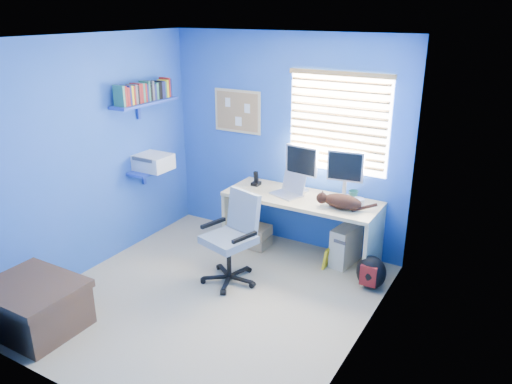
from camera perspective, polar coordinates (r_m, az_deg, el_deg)
The scene contains 23 objects.
floor at distance 5.14m, azimuth -5.20°, elevation -11.91°, with size 3.00×3.20×0.00m, color #C2B48E.
ceiling at distance 4.36m, azimuth -6.28°, elevation 17.14°, with size 3.00×3.20×0.00m, color white.
wall_back at distance 5.91m, azimuth 3.37°, elevation 5.76°, with size 3.00×0.01×2.50m, color blue.
wall_front at distance 3.53m, azimuth -21.00°, elevation -6.02°, with size 3.00×0.01×2.50m, color blue.
wall_left at distance 5.57m, azimuth -18.38°, elevation 3.84°, with size 0.01×3.20×2.50m, color blue.
wall_right at distance 3.96m, azimuth 12.29°, elevation -2.16°, with size 0.01×3.20×2.50m, color blue.
desk at distance 5.75m, azimuth 5.13°, elevation -4.03°, with size 1.76×0.65×0.74m, color tan.
laptop at distance 5.61m, azimuth 3.51°, elevation 0.68°, with size 0.33×0.26×0.22m, color silver.
monitor_left at distance 5.71m, azimuth 5.25°, elevation 2.67°, with size 0.40×0.12×0.54m, color silver.
monitor_right at distance 5.57m, azimuth 10.18°, elevation 1.97°, with size 0.40×0.12×0.54m, color silver.
phone at distance 5.93m, azimuth 0.01°, elevation 1.56°, with size 0.09×0.11×0.17m, color black.
mug at distance 5.61m, azimuth 11.06°, elevation -0.34°, with size 0.10×0.09×0.10m, color #286C50.
cd_spindle at distance 5.47m, azimuth 11.62°, elevation -1.07°, with size 0.13×0.13×0.07m, color silver.
cat at distance 5.33m, azimuth 9.85°, elevation -1.08°, with size 0.42×0.22×0.15m, color black.
tower_pc at distance 5.73m, azimuth 10.25°, elevation -5.97°, with size 0.19×0.44×0.45m, color beige.
drawer_boxes at distance 6.07m, azimuth -0.16°, elevation -5.00°, with size 0.35×0.28×0.27m, color tan.
yellow_book at distance 5.65m, azimuth 8.13°, elevation -7.42°, with size 0.03×0.17×0.24m, color yellow.
backpack at distance 5.32m, azimuth 13.02°, elevation -8.92°, with size 0.31×0.24×0.36m, color black.
bed_corner at distance 5.04m, azimuth -24.40°, elevation -11.60°, with size 0.92×0.66×0.44m, color #452F23.
office_chair at distance 5.26m, azimuth -2.72°, elevation -6.55°, with size 0.69×0.69×0.96m.
window_blinds at distance 5.56m, azimuth 9.33°, elevation 7.77°, with size 1.15×0.05×1.10m.
corkboard at distance 6.14m, azimuth -2.14°, elevation 9.20°, with size 0.64×0.02×0.52m.
wall_shelves at distance 5.93m, azimuth -12.26°, elevation 7.22°, with size 0.42×0.90×1.05m.
Camera 1 is at (2.56, -3.52, 2.74)m, focal length 35.00 mm.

